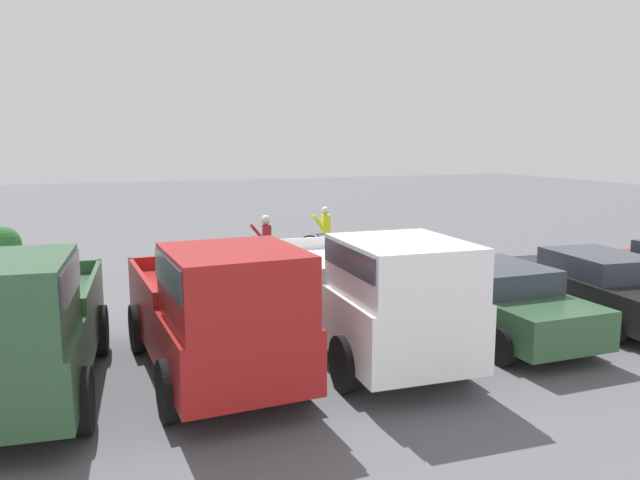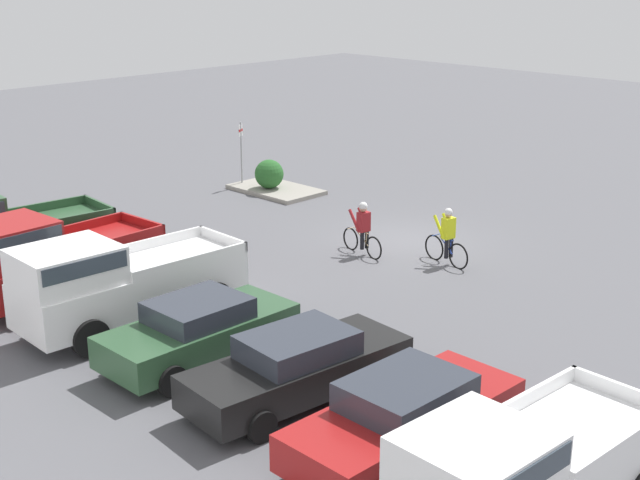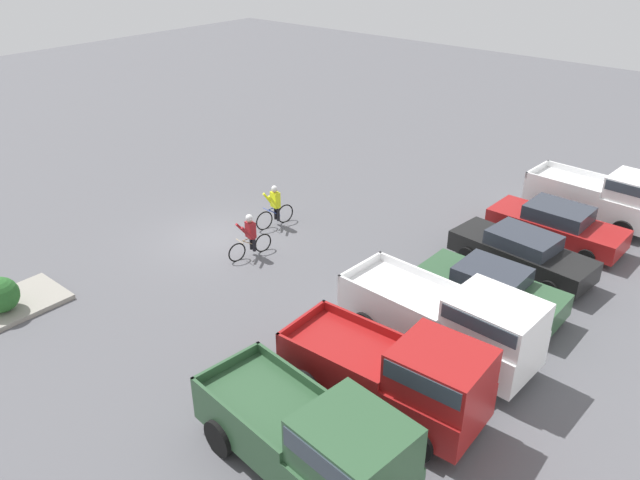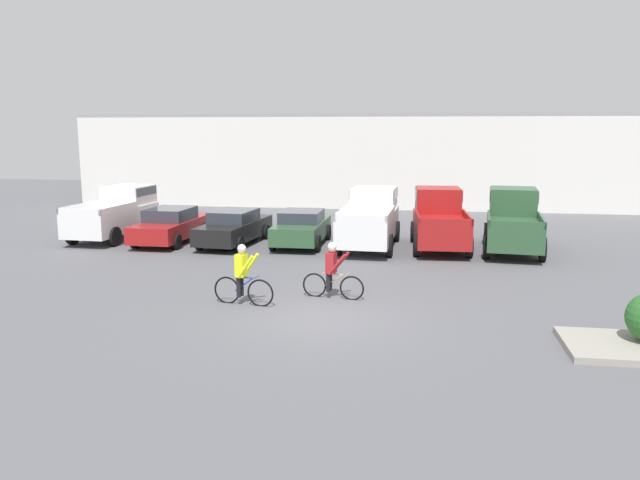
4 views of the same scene
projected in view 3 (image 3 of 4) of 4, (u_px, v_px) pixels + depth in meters
The scene contains 12 objects.
ground_plane at pixel (216, 238), 23.37m from camera, with size 80.00×80.00×0.00m, color #56565B.
pickup_truck_0 at pixel (605, 197), 24.01m from camera, with size 2.34×5.09×2.20m.
sedan_0 at pixel (556, 225), 22.76m from camera, with size 2.08×4.80×1.46m.
sedan_1 at pixel (521, 252), 20.92m from camera, with size 2.23×4.91×1.43m.
sedan_2 at pixel (490, 288), 18.87m from camera, with size 1.98×4.40×1.44m.
pickup_truck_1 at pixel (452, 320), 16.62m from camera, with size 2.34×5.58×2.29m.
pickup_truck_2 at pixel (400, 374), 14.64m from camera, with size 2.36×5.12×2.33m.
pickup_truck_3 at pixel (317, 441), 12.75m from camera, with size 2.57×5.31×2.37m.
cyclist_0 at pixel (250, 235), 21.82m from camera, with size 1.80×0.53×1.64m.
cyclist_1 at pixel (275, 206), 23.98m from camera, with size 1.75×0.52×1.70m.
curb_island at pixel (6, 308), 19.12m from camera, with size 3.45×2.08×0.15m, color gray.
shrub at pixel (0, 295), 18.62m from camera, with size 1.09×1.09×1.09m.
Camera 3 is at (13.22, 16.45, 10.78)m, focal length 35.00 mm.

